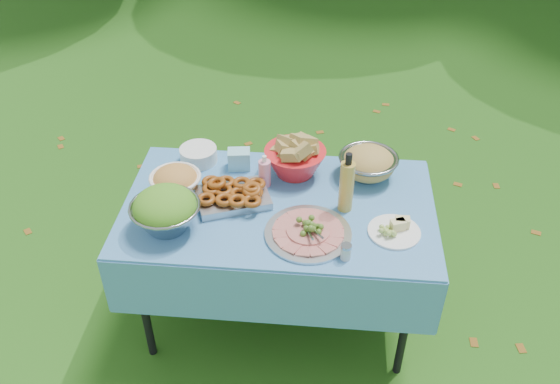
# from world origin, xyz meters

# --- Properties ---
(ground) EXTENTS (80.00, 80.00, 0.00)m
(ground) POSITION_xyz_m (0.00, 0.00, 0.00)
(ground) COLOR #113309
(ground) RESTS_ON ground
(picnic_table) EXTENTS (1.46, 0.86, 0.76)m
(picnic_table) POSITION_xyz_m (0.00, 0.00, 0.38)
(picnic_table) COLOR #84D2FF
(picnic_table) RESTS_ON ground
(salad_bowl) EXTENTS (0.33, 0.33, 0.20)m
(salad_bowl) POSITION_xyz_m (-0.48, -0.21, 0.86)
(salad_bowl) COLOR #94989C
(salad_bowl) RESTS_ON picnic_table
(pasta_bowl_white) EXTENTS (0.29, 0.29, 0.13)m
(pasta_bowl_white) POSITION_xyz_m (-0.50, 0.06, 0.83)
(pasta_bowl_white) COLOR white
(pasta_bowl_white) RESTS_ON picnic_table
(plate_stack) EXTENTS (0.21, 0.21, 0.08)m
(plate_stack) POSITION_xyz_m (-0.44, 0.32, 0.80)
(plate_stack) COLOR white
(plate_stack) RESTS_ON picnic_table
(wipes_box) EXTENTS (0.12, 0.09, 0.10)m
(wipes_box) POSITION_xyz_m (-0.23, 0.29, 0.81)
(wipes_box) COLOR #90E0F0
(wipes_box) RESTS_ON picnic_table
(sanitizer_bottle) EXTENTS (0.07, 0.07, 0.17)m
(sanitizer_bottle) POSITION_xyz_m (-0.08, 0.15, 0.85)
(sanitizer_bottle) COLOR pink
(sanitizer_bottle) RESTS_ON picnic_table
(bread_bowl) EXTENTS (0.33, 0.33, 0.20)m
(bread_bowl) POSITION_xyz_m (0.06, 0.27, 0.86)
(bread_bowl) COLOR red
(bread_bowl) RESTS_ON picnic_table
(pasta_bowl_steel) EXTENTS (0.36, 0.36, 0.15)m
(pasta_bowl_steel) POSITION_xyz_m (0.42, 0.28, 0.84)
(pasta_bowl_steel) COLOR #94989C
(pasta_bowl_steel) RESTS_ON picnic_table
(fried_tray) EXTENTS (0.40, 0.34, 0.08)m
(fried_tray) POSITION_xyz_m (-0.22, 0.01, 0.80)
(fried_tray) COLOR #B0B0B4
(fried_tray) RESTS_ON picnic_table
(charcuterie_platter) EXTENTS (0.51, 0.51, 0.09)m
(charcuterie_platter) POSITION_xyz_m (0.15, -0.20, 0.81)
(charcuterie_platter) COLOR silver
(charcuterie_platter) RESTS_ON picnic_table
(oil_bottle) EXTENTS (0.09, 0.09, 0.31)m
(oil_bottle) POSITION_xyz_m (0.31, 0.00, 0.91)
(oil_bottle) COLOR gold
(oil_bottle) RESTS_ON picnic_table
(cheese_plate) EXTENTS (0.27, 0.27, 0.06)m
(cheese_plate) POSITION_xyz_m (0.53, -0.15, 0.79)
(cheese_plate) COLOR white
(cheese_plate) RESTS_ON picnic_table
(shaker) EXTENTS (0.06, 0.06, 0.07)m
(shaker) POSITION_xyz_m (0.31, -0.33, 0.80)
(shaker) COLOR silver
(shaker) RESTS_ON picnic_table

